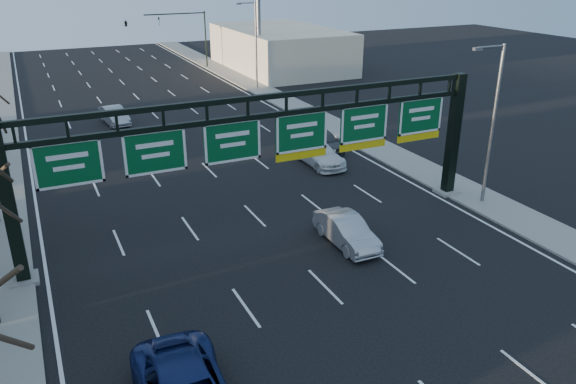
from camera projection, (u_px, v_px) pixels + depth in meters
ground at (349, 311)px, 22.54m from camera, size 160.00×160.00×0.00m
sidewalk_right at (356, 137)px, 44.27m from camera, size 3.00×120.00×0.12m
lane_markings at (200, 161)px, 39.21m from camera, size 21.60×120.00×0.01m
sign_gantry at (271, 145)px, 27.49m from camera, size 24.60×1.20×7.20m
building_right_distant at (280, 49)px, 71.18m from camera, size 12.00×20.00×5.00m
streetlight_near at (492, 117)px, 30.53m from camera, size 2.15×0.22×9.00m
streetlight_far at (255, 41)px, 58.87m from camera, size 2.15×0.22×9.00m
traffic_signal_mast at (157, 26)px, 68.52m from camera, size 10.16×0.54×7.00m
car_silver_sedan at (346, 231)px, 27.55m from camera, size 1.58×4.40×1.45m
car_white_wagon at (319, 154)px, 38.36m from camera, size 2.08×5.01×1.45m
car_grey_far at (325, 141)px, 41.10m from camera, size 2.20×4.46×1.46m
car_silver_distant at (114, 115)px, 47.74m from camera, size 2.08×4.60×1.46m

